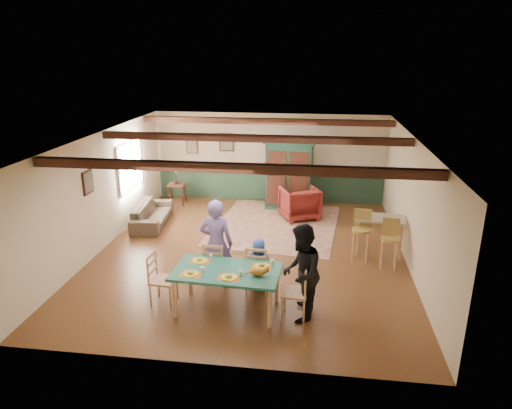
# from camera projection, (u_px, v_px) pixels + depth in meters

# --- Properties ---
(floor) EXTENTS (8.00, 8.00, 0.00)m
(floor) POSITION_uv_depth(u_px,v_px,m) (250.00, 253.00, 10.58)
(floor) COLOR #4D2A15
(floor) RESTS_ON ground
(wall_back) EXTENTS (7.00, 0.02, 2.70)m
(wall_back) POSITION_uv_depth(u_px,v_px,m) (269.00, 158.00, 13.90)
(wall_back) COLOR beige
(wall_back) RESTS_ON floor
(wall_left) EXTENTS (0.02, 8.00, 2.70)m
(wall_left) POSITION_uv_depth(u_px,v_px,m) (101.00, 192.00, 10.59)
(wall_left) COLOR beige
(wall_left) RESTS_ON floor
(wall_right) EXTENTS (0.02, 8.00, 2.70)m
(wall_right) POSITION_uv_depth(u_px,v_px,m) (412.00, 204.00, 9.71)
(wall_right) COLOR beige
(wall_right) RESTS_ON floor
(ceiling) EXTENTS (7.00, 8.00, 0.02)m
(ceiling) POSITION_uv_depth(u_px,v_px,m) (250.00, 138.00, 9.72)
(ceiling) COLOR silver
(ceiling) RESTS_ON wall_back
(wainscot_back) EXTENTS (6.95, 0.03, 0.90)m
(wainscot_back) POSITION_uv_depth(u_px,v_px,m) (269.00, 186.00, 14.17)
(wainscot_back) COLOR #1F3928
(wainscot_back) RESTS_ON floor
(ceiling_beam_front) EXTENTS (6.95, 0.16, 0.16)m
(ceiling_beam_front) POSITION_uv_depth(u_px,v_px,m) (230.00, 168.00, 7.59)
(ceiling_beam_front) COLOR black
(ceiling_beam_front) RESTS_ON ceiling
(ceiling_beam_mid) EXTENTS (6.95, 0.16, 0.16)m
(ceiling_beam_mid) POSITION_uv_depth(u_px,v_px,m) (252.00, 138.00, 10.12)
(ceiling_beam_mid) COLOR black
(ceiling_beam_mid) RESTS_ON ceiling
(ceiling_beam_back) EXTENTS (6.95, 0.16, 0.16)m
(ceiling_beam_back) POSITION_uv_depth(u_px,v_px,m) (266.00, 121.00, 12.56)
(ceiling_beam_back) COLOR black
(ceiling_beam_back) RESTS_ON ceiling
(window_left) EXTENTS (0.06, 1.60, 1.30)m
(window_left) POSITION_uv_depth(u_px,v_px,m) (130.00, 166.00, 12.12)
(window_left) COLOR white
(window_left) RESTS_ON wall_left
(picture_left_wall) EXTENTS (0.04, 0.42, 0.52)m
(picture_left_wall) POSITION_uv_depth(u_px,v_px,m) (88.00, 182.00, 9.89)
(picture_left_wall) COLOR gray
(picture_left_wall) RESTS_ON wall_left
(picture_back_a) EXTENTS (0.45, 0.04, 0.55)m
(picture_back_a) POSITION_uv_depth(u_px,v_px,m) (227.00, 142.00, 13.89)
(picture_back_a) COLOR gray
(picture_back_a) RESTS_ON wall_back
(picture_back_b) EXTENTS (0.38, 0.04, 0.48)m
(picture_back_b) POSITION_uv_depth(u_px,v_px,m) (192.00, 146.00, 14.08)
(picture_back_b) COLOR gray
(picture_back_b) RESTS_ON wall_back
(dining_table) EXTENTS (1.94, 1.16, 0.79)m
(dining_table) POSITION_uv_depth(u_px,v_px,m) (227.00, 290.00, 8.16)
(dining_table) COLOR #1C5B4B
(dining_table) RESTS_ON floor
(dining_chair_far_left) EXTENTS (0.47, 0.49, 1.00)m
(dining_chair_far_left) POSITION_uv_depth(u_px,v_px,m) (216.00, 264.00, 8.90)
(dining_chair_far_left) COLOR tan
(dining_chair_far_left) RESTS_ON floor
(dining_chair_far_right) EXTENTS (0.47, 0.49, 1.00)m
(dining_chair_far_right) POSITION_uv_depth(u_px,v_px,m) (258.00, 268.00, 8.75)
(dining_chair_far_right) COLOR tan
(dining_chair_far_right) RESTS_ON floor
(dining_chair_end_left) EXTENTS (0.49, 0.47, 1.00)m
(dining_chair_end_left) POSITION_uv_depth(u_px,v_px,m) (163.00, 279.00, 8.34)
(dining_chair_end_left) COLOR tan
(dining_chair_end_left) RESTS_ON floor
(dining_chair_end_right) EXTENTS (0.49, 0.47, 1.00)m
(dining_chair_end_right) POSITION_uv_depth(u_px,v_px,m) (294.00, 291.00, 7.91)
(dining_chair_end_right) COLOR tan
(dining_chair_end_right) RESTS_ON floor
(person_man) EXTENTS (0.68, 0.47, 1.81)m
(person_man) POSITION_uv_depth(u_px,v_px,m) (216.00, 244.00, 8.85)
(person_man) COLOR #725B9D
(person_man) RESTS_ON floor
(person_woman) EXTENTS (0.70, 0.88, 1.73)m
(person_woman) POSITION_uv_depth(u_px,v_px,m) (301.00, 273.00, 7.77)
(person_woman) COLOR black
(person_woman) RESTS_ON floor
(person_child) EXTENTS (0.53, 0.36, 1.05)m
(person_child) POSITION_uv_depth(u_px,v_px,m) (259.00, 265.00, 8.82)
(person_child) COLOR #274B9F
(person_child) RESTS_ON floor
(cat) EXTENTS (0.39, 0.17, 0.19)m
(cat) POSITION_uv_depth(u_px,v_px,m) (258.00, 271.00, 7.80)
(cat) COLOR orange
(cat) RESTS_ON dining_table
(place_setting_near_left) EXTENTS (0.44, 0.34, 0.11)m
(place_setting_near_left) POSITION_uv_depth(u_px,v_px,m) (191.00, 272.00, 7.87)
(place_setting_near_left) COLOR yellow
(place_setting_near_left) RESTS_ON dining_table
(place_setting_near_center) EXTENTS (0.44, 0.34, 0.11)m
(place_setting_near_center) POSITION_uv_depth(u_px,v_px,m) (229.00, 275.00, 7.75)
(place_setting_near_center) COLOR yellow
(place_setting_near_center) RESTS_ON dining_table
(place_setting_far_left) EXTENTS (0.44, 0.34, 0.11)m
(place_setting_far_left) POSITION_uv_depth(u_px,v_px,m) (200.00, 259.00, 8.36)
(place_setting_far_left) COLOR yellow
(place_setting_far_left) RESTS_ON dining_table
(place_setting_far_right) EXTENTS (0.44, 0.34, 0.11)m
(place_setting_far_right) POSITION_uv_depth(u_px,v_px,m) (262.00, 264.00, 8.15)
(place_setting_far_right) COLOR yellow
(place_setting_far_right) RESTS_ON dining_table
(area_rug) EXTENTS (3.51, 4.04, 0.01)m
(area_rug) POSITION_uv_depth(u_px,v_px,m) (276.00, 225.00, 12.28)
(area_rug) COLOR tan
(area_rug) RESTS_ON floor
(armoire) EXTENTS (1.51, 0.75, 2.05)m
(armoire) POSITION_uv_depth(u_px,v_px,m) (289.00, 175.00, 13.22)
(armoire) COLOR black
(armoire) RESTS_ON floor
(armchair) EXTENTS (1.26, 1.27, 0.89)m
(armchair) POSITION_uv_depth(u_px,v_px,m) (300.00, 203.00, 12.66)
(armchair) COLOR #460E0E
(armchair) RESTS_ON floor
(sofa) EXTENTS (0.95, 2.00, 0.56)m
(sofa) POSITION_uv_depth(u_px,v_px,m) (152.00, 214.00, 12.28)
(sofa) COLOR #3D3226
(sofa) RESTS_ON floor
(end_table) EXTENTS (0.55, 0.55, 0.63)m
(end_table) POSITION_uv_depth(u_px,v_px,m) (177.00, 194.00, 13.87)
(end_table) COLOR black
(end_table) RESTS_ON floor
(table_lamp) EXTENTS (0.36, 0.36, 0.57)m
(table_lamp) POSITION_uv_depth(u_px,v_px,m) (176.00, 175.00, 13.68)
(table_lamp) COLOR tan
(table_lamp) RESTS_ON end_table
(counter_table) EXTENTS (1.15, 0.76, 0.90)m
(counter_table) POSITION_uv_depth(u_px,v_px,m) (379.00, 236.00, 10.40)
(counter_table) COLOR #BAB090
(counter_table) RESTS_ON floor
(bar_stool_left) EXTENTS (0.46, 0.50, 1.14)m
(bar_stool_left) POSITION_uv_depth(u_px,v_px,m) (361.00, 236.00, 10.09)
(bar_stool_left) COLOR #A2843F
(bar_stool_left) RESTS_ON floor
(bar_stool_right) EXTENTS (0.44, 0.47, 1.08)m
(bar_stool_right) POSITION_uv_depth(u_px,v_px,m) (389.00, 245.00, 9.71)
(bar_stool_right) COLOR #A2843F
(bar_stool_right) RESTS_ON floor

